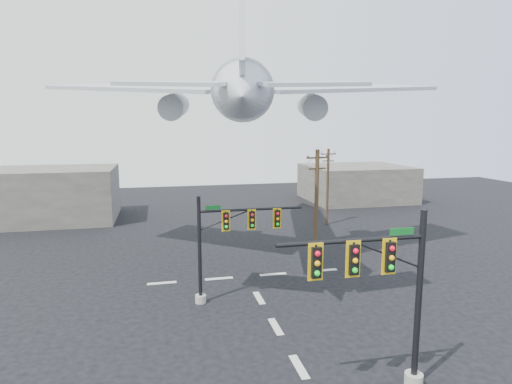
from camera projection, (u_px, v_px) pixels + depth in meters
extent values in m
plane|color=black|center=(299.00, 367.00, 19.40)|extent=(120.00, 120.00, 0.00)
cube|color=beige|center=(299.00, 367.00, 19.39)|extent=(0.40, 2.00, 0.01)
cube|color=beige|center=(276.00, 327.00, 23.25)|extent=(0.40, 2.00, 0.01)
cube|color=beige|center=(259.00, 298.00, 27.10)|extent=(0.40, 2.00, 0.01)
cube|color=beige|center=(162.00, 283.00, 29.65)|extent=(2.00, 0.40, 0.01)
cube|color=beige|center=(219.00, 278.00, 30.52)|extent=(2.00, 0.40, 0.01)
cube|color=beige|center=(273.00, 274.00, 31.39)|extent=(2.00, 0.40, 0.01)
cube|color=beige|center=(324.00, 270.00, 32.26)|extent=(2.00, 0.40, 0.01)
cylinder|color=#9C9A8E|center=(414.00, 380.00, 17.96)|extent=(0.76, 0.76, 0.54)
cylinder|color=black|center=(419.00, 301.00, 17.42)|extent=(0.26, 0.26, 7.56)
cylinder|color=black|center=(352.00, 241.00, 16.34)|extent=(6.07, 0.17, 0.17)
cylinder|color=black|center=(387.00, 254.00, 16.77)|extent=(3.30, 0.09, 0.09)
cube|color=black|center=(389.00, 257.00, 16.62)|extent=(0.37, 0.32, 1.19)
cube|color=#E4B20D|center=(389.00, 256.00, 16.64)|extent=(0.59, 0.04, 1.46)
sphere|color=red|center=(392.00, 248.00, 16.38)|extent=(0.22, 0.22, 0.22)
sphere|color=orange|center=(392.00, 258.00, 16.44)|extent=(0.22, 0.22, 0.22)
sphere|color=#0CC61E|center=(391.00, 267.00, 16.50)|extent=(0.22, 0.22, 0.22)
cube|color=black|center=(353.00, 259.00, 16.29)|extent=(0.37, 0.32, 1.19)
cube|color=#E4B20D|center=(353.00, 259.00, 16.31)|extent=(0.59, 0.04, 1.46)
sphere|color=red|center=(356.00, 251.00, 16.05)|extent=(0.22, 0.22, 0.22)
sphere|color=orange|center=(355.00, 261.00, 16.11)|extent=(0.22, 0.22, 0.22)
sphere|color=#0CC61E|center=(355.00, 270.00, 16.17)|extent=(0.22, 0.22, 0.22)
cube|color=black|center=(316.00, 262.00, 15.96)|extent=(0.37, 0.32, 1.19)
cube|color=#E4B20D|center=(315.00, 262.00, 15.98)|extent=(0.59, 0.04, 1.46)
sphere|color=red|center=(318.00, 254.00, 15.72)|extent=(0.22, 0.22, 0.22)
sphere|color=orange|center=(317.00, 264.00, 15.78)|extent=(0.22, 0.22, 0.22)
sphere|color=#0CC61E|center=(317.00, 273.00, 15.84)|extent=(0.22, 0.22, 0.22)
cube|color=#0D5D1E|center=(402.00, 231.00, 16.68)|extent=(1.03, 0.04, 0.28)
cylinder|color=#9C9A8E|center=(201.00, 299.00, 26.39)|extent=(0.67, 0.67, 0.48)
cylinder|color=black|center=(200.00, 250.00, 25.91)|extent=(0.23, 0.23, 6.68)
cylinder|color=black|center=(251.00, 209.00, 26.24)|extent=(6.43, 0.15, 0.15)
cylinder|color=black|center=(226.00, 220.00, 25.98)|extent=(3.41, 0.08, 0.08)
cube|color=black|center=(226.00, 221.00, 25.84)|extent=(0.32, 0.29, 1.05)
cube|color=#E4B20D|center=(226.00, 221.00, 25.86)|extent=(0.52, 0.04, 1.29)
sphere|color=red|center=(226.00, 216.00, 25.63)|extent=(0.19, 0.19, 0.19)
sphere|color=orange|center=(226.00, 221.00, 25.69)|extent=(0.19, 0.19, 0.19)
sphere|color=#0CC61E|center=(226.00, 227.00, 25.74)|extent=(0.19, 0.19, 0.19)
cube|color=black|center=(252.00, 220.00, 26.19)|extent=(0.32, 0.29, 1.05)
cube|color=#E4B20D|center=(252.00, 219.00, 26.21)|extent=(0.52, 0.04, 1.29)
sphere|color=red|center=(252.00, 215.00, 25.98)|extent=(0.19, 0.19, 0.19)
sphere|color=orange|center=(252.00, 220.00, 26.04)|extent=(0.19, 0.19, 0.19)
sphere|color=#0CC61E|center=(252.00, 225.00, 26.09)|extent=(0.19, 0.19, 0.19)
cube|color=black|center=(277.00, 218.00, 26.54)|extent=(0.32, 0.29, 1.05)
cube|color=#E4B20D|center=(277.00, 218.00, 26.56)|extent=(0.52, 0.04, 1.29)
sphere|color=red|center=(278.00, 214.00, 26.33)|extent=(0.19, 0.19, 0.19)
sphere|color=orange|center=(278.00, 219.00, 26.39)|extent=(0.19, 0.19, 0.19)
sphere|color=#0CC61E|center=(278.00, 224.00, 26.44)|extent=(0.19, 0.19, 0.19)
cube|color=#0D5D1E|center=(213.00, 207.00, 25.63)|extent=(0.91, 0.04, 0.25)
cylinder|color=#422F1C|center=(316.00, 210.00, 31.99)|extent=(0.30, 0.30, 9.08)
cube|color=#422F1C|center=(317.00, 158.00, 31.38)|extent=(1.81, 0.46, 0.12)
cube|color=#422F1C|center=(317.00, 169.00, 31.50)|extent=(1.41, 0.39, 0.12)
cylinder|color=black|center=(308.00, 157.00, 31.04)|extent=(0.10, 0.10, 0.12)
cylinder|color=black|center=(317.00, 156.00, 31.36)|extent=(0.10, 0.10, 0.12)
cylinder|color=black|center=(327.00, 156.00, 31.68)|extent=(0.10, 0.10, 0.12)
cylinder|color=#422F1C|center=(328.00, 187.00, 46.48)|extent=(0.28, 0.28, 8.32)
cube|color=#422F1C|center=(328.00, 154.00, 45.92)|extent=(1.69, 0.14, 0.11)
cube|color=#422F1C|center=(328.00, 161.00, 46.04)|extent=(1.31, 0.13, 0.11)
cylinder|color=black|center=(322.00, 153.00, 45.75)|extent=(0.09, 0.09, 0.11)
cylinder|color=black|center=(328.00, 153.00, 45.90)|extent=(0.09, 0.09, 0.11)
cylinder|color=black|center=(335.00, 153.00, 46.06)|extent=(0.09, 0.09, 0.11)
cylinder|color=black|center=(316.00, 156.00, 38.49)|extent=(6.50, 13.54, 0.03)
cylinder|color=black|center=(332.00, 156.00, 38.83)|extent=(6.39, 13.54, 0.03)
cylinder|color=silver|center=(243.00, 83.00, 34.76)|extent=(7.98, 23.11, 6.46)
cone|color=silver|center=(244.00, 79.00, 48.00)|extent=(4.58, 6.03, 4.20)
cone|color=silver|center=(242.00, 93.00, 21.53)|extent=(4.22, 5.92, 3.84)
cube|color=silver|center=(140.00, 88.00, 33.15)|extent=(14.71, 12.67, 0.93)
cube|color=silver|center=(345.00, 89.00, 33.56)|extent=(15.34, 8.34, 0.93)
cylinder|color=silver|center=(174.00, 106.00, 34.52)|extent=(2.72, 4.13, 2.46)
cylinder|color=silver|center=(312.00, 106.00, 34.81)|extent=(2.72, 4.13, 2.46)
cube|color=silver|center=(242.00, 24.00, 21.79)|extent=(1.27, 5.06, 6.42)
cube|color=silver|center=(173.00, 83.00, 21.91)|extent=(6.11, 4.69, 0.52)
cube|color=silver|center=(312.00, 84.00, 22.09)|extent=(5.75, 2.83, 0.52)
cube|color=slate|center=(33.00, 195.00, 48.29)|extent=(18.00, 10.00, 6.00)
cube|color=slate|center=(356.00, 183.00, 62.34)|extent=(14.00, 12.00, 5.00)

